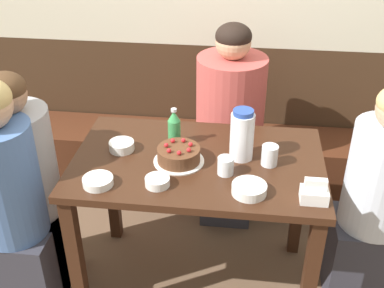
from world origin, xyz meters
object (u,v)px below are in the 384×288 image
at_px(birthday_cake, 179,155).
at_px(person_teal_shirt, 12,209).
at_px(glass_tumbler_short, 226,166).
at_px(napkin_holder, 314,193).
at_px(water_pitcher, 242,135).
at_px(glass_water_tall, 270,155).
at_px(person_grey_tee, 374,207).
at_px(bench_seat, 212,163).
at_px(bowl_soup_white, 98,181).
at_px(soju_bottle, 174,127).
at_px(person_dark_striped, 229,127).
at_px(bowl_side_dish, 157,181).
at_px(bowl_sauce_shallow, 122,146).
at_px(bowl_rice_small, 249,189).
at_px(person_pale_blue_shirt, 26,191).

relative_size(birthday_cake, person_teal_shirt, 0.19).
bearing_deg(glass_tumbler_short, napkin_holder, -22.63).
distance_m(water_pitcher, napkin_holder, 0.43).
xyz_separation_m(glass_tumbler_short, person_teal_shirt, (-0.96, -0.12, -0.24)).
distance_m(glass_water_tall, person_grey_tee, 0.58).
relative_size(napkin_holder, person_teal_shirt, 0.09).
bearing_deg(bench_seat, water_pitcher, -76.24).
height_order(birthday_cake, bowl_soup_white, birthday_cake).
xyz_separation_m(soju_bottle, person_teal_shirt, (-0.70, -0.34, -0.28)).
distance_m(napkin_holder, person_dark_striped, 0.96).
relative_size(napkin_holder, bowl_side_dish, 1.05).
bearing_deg(bowl_side_dish, person_grey_tee, 15.33).
distance_m(bowl_side_dish, person_grey_tee, 1.04).
bearing_deg(napkin_holder, water_pitcher, 135.88).
height_order(water_pitcher, bowl_side_dish, water_pitcher).
bearing_deg(bench_seat, napkin_holder, -65.42).
relative_size(birthday_cake, person_grey_tee, 0.20).
relative_size(bench_seat, bowl_soup_white, 20.58).
xyz_separation_m(bowl_side_dish, bowl_sauce_shallow, (-0.22, 0.26, 0.00)).
distance_m(napkin_holder, bowl_soup_white, 0.89).
xyz_separation_m(birthday_cake, person_dark_striped, (0.20, 0.65, -0.20)).
relative_size(napkin_holder, bowl_sauce_shallow, 0.93).
xyz_separation_m(bowl_rice_small, person_grey_tee, (0.59, 0.28, -0.25)).
xyz_separation_m(bowl_soup_white, person_pale_blue_shirt, (-0.44, 0.19, -0.23)).
bearing_deg(bench_seat, bowl_side_dish, -97.93).
height_order(water_pitcher, person_pale_blue_shirt, person_pale_blue_shirt).
distance_m(bowl_side_dish, person_pale_blue_shirt, 0.74).
distance_m(bowl_rice_small, person_dark_striped, 0.87).
relative_size(glass_tumbler_short, person_dark_striped, 0.06).
distance_m(soju_bottle, glass_tumbler_short, 0.35).
bearing_deg(bowl_side_dish, person_dark_striped, 72.66).
height_order(soju_bottle, bowl_rice_small, soju_bottle).
distance_m(bench_seat, bowl_rice_small, 1.23).
bearing_deg(glass_tumbler_short, glass_water_tall, 27.57).
relative_size(bowl_side_dish, bowl_sauce_shallow, 0.89).
height_order(napkin_holder, person_teal_shirt, person_teal_shirt).
bearing_deg(person_teal_shirt, bowl_rice_small, -0.73).
bearing_deg(soju_bottle, bowl_soup_white, -125.36).
xyz_separation_m(glass_water_tall, person_dark_striped, (-0.20, 0.62, -0.21)).
height_order(napkin_holder, bowl_soup_white, napkin_holder).
distance_m(birthday_cake, bowl_sauce_shallow, 0.29).
bearing_deg(bowl_side_dish, person_teal_shirt, 179.64).
relative_size(bowl_soup_white, person_teal_shirt, 0.11).
bearing_deg(bowl_soup_white, glass_water_tall, 19.16).
xyz_separation_m(water_pitcher, person_teal_shirt, (-1.02, -0.26, -0.31)).
relative_size(glass_water_tall, person_grey_tee, 0.08).
bearing_deg(person_grey_tee, person_pale_blue_shirt, 3.77).
bearing_deg(bowl_side_dish, bowl_soup_white, -173.78).
height_order(bench_seat, person_pale_blue_shirt, person_pale_blue_shirt).
relative_size(bowl_rice_small, glass_water_tall, 1.54).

